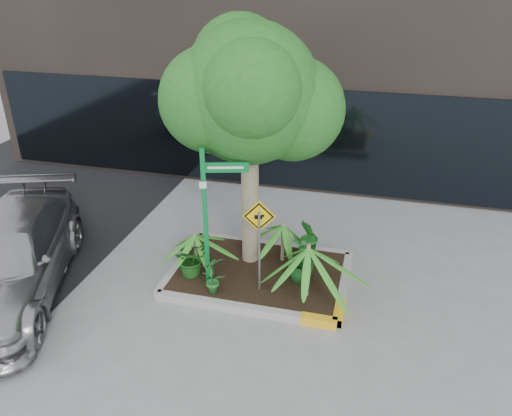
% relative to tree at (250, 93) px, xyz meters
% --- Properties ---
extents(ground, '(80.00, 80.00, 0.00)m').
position_rel_tree_xyz_m(ground, '(0.08, -0.71, -3.41)').
color(ground, gray).
rests_on(ground, ground).
extents(planter, '(3.35, 2.36, 0.15)m').
position_rel_tree_xyz_m(planter, '(0.31, -0.44, -3.31)').
color(planter, '#9E9E99').
rests_on(planter, ground).
extents(tree, '(3.12, 2.76, 4.67)m').
position_rel_tree_xyz_m(tree, '(0.00, 0.00, 0.00)').
color(tree, tan).
rests_on(tree, ground).
extents(palm_front, '(1.15, 1.15, 1.27)m').
position_rel_tree_xyz_m(palm_front, '(1.27, -0.94, -2.31)').
color(palm_front, tan).
rests_on(palm_front, ground).
extents(palm_left, '(0.86, 0.86, 0.96)m').
position_rel_tree_xyz_m(palm_left, '(-0.90, -0.61, -2.55)').
color(palm_left, tan).
rests_on(palm_left, ground).
extents(palm_back, '(0.93, 0.93, 1.03)m').
position_rel_tree_xyz_m(palm_back, '(0.62, 0.08, -2.49)').
color(palm_back, tan).
rests_on(palm_back, ground).
extents(parked_car, '(3.56, 5.20, 1.40)m').
position_rel_tree_xyz_m(parked_car, '(-3.96, -1.98, -2.71)').
color(parked_car, '#9E9DA2').
rests_on(parked_car, ground).
extents(shrub_a, '(0.93, 0.93, 0.73)m').
position_rel_tree_xyz_m(shrub_a, '(-0.90, -0.83, -2.90)').
color(shrub_a, '#185117').
rests_on(shrub_a, planter).
extents(shrub_b, '(0.66, 0.66, 0.87)m').
position_rel_tree_xyz_m(shrub_b, '(1.09, -0.50, -2.83)').
color(shrub_b, '#1B5B20').
rests_on(shrub_b, planter).
extents(shrub_c, '(0.56, 0.56, 0.75)m').
position_rel_tree_xyz_m(shrub_c, '(-0.34, -1.26, -2.89)').
color(shrub_c, '#1E6223').
rests_on(shrub_c, planter).
extents(shrub_d, '(0.52, 0.52, 0.80)m').
position_rel_tree_xyz_m(shrub_d, '(1.10, 0.41, -2.86)').
color(shrub_d, '#1B5F1E').
rests_on(shrub_d, planter).
extents(street_sign_post, '(0.95, 0.79, 2.75)m').
position_rel_tree_xyz_m(street_sign_post, '(-0.48, -0.94, -1.72)').
color(street_sign_post, '#0B7A33').
rests_on(street_sign_post, ground).
extents(cattle_sign, '(0.55, 0.24, 1.80)m').
position_rel_tree_xyz_m(cattle_sign, '(0.45, -1.09, -2.04)').
color(cattle_sign, slate).
rests_on(cattle_sign, ground).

